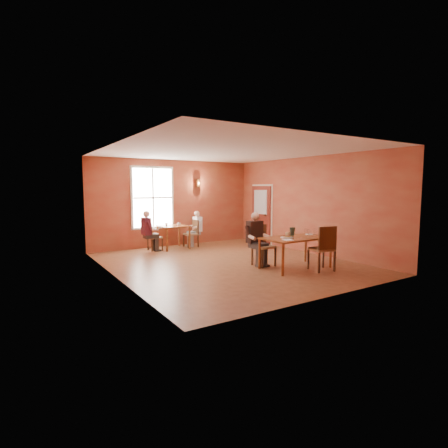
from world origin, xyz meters
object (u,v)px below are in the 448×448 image
chair_empty (322,248)px  second_table (173,237)px  diner_maroon (154,231)px  diner_main (265,240)px  chair_diner_main (264,246)px  diner_white (192,230)px  chair_diner_white (191,233)px  chair_diner_maroon (155,237)px  main_table (295,253)px

chair_empty → second_table: bearing=122.5°
chair_empty → diner_maroon: (-2.50, 4.81, 0.08)m
diner_maroon → diner_main: bearing=23.8°
chair_diner_main → second_table: size_ratio=1.21×
chair_empty → diner_white: 4.94m
chair_diner_main → chair_diner_white: 3.65m
chair_diner_white → chair_diner_maroon: (-1.30, 0.00, -0.02)m
chair_empty → diner_maroon: size_ratio=0.88×
second_table → diner_maroon: size_ratio=0.70×
chair_diner_main → second_table: chair_diner_main is taller
diner_main → diner_maroon: (-1.62, 3.67, -0.04)m
diner_main → diner_maroon: bearing=-66.2°
diner_main → chair_diner_maroon: bearing=-66.6°
chair_diner_white → diner_maroon: size_ratio=0.74×
chair_diner_white → diner_maroon: bearing=90.0°
diner_main → second_table: (-0.94, 3.67, -0.28)m
chair_diner_main → chair_empty: size_ratio=0.96×
chair_diner_maroon → main_table: bearing=26.0°
diner_main → chair_diner_main: bearing=-90.0°
chair_diner_main → diner_white: (-0.26, 3.64, 0.06)m
second_table → diner_main: bearing=-75.6°
second_table → chair_diner_white: 0.65m
chair_diner_main → chair_diner_white: (-0.29, 3.64, -0.07)m
chair_diner_maroon → diner_maroon: (-0.03, 0.00, 0.19)m
diner_white → chair_diner_white: bearing=90.0°
second_table → chair_diner_maroon: 0.65m
diner_white → diner_maroon: (-1.36, 0.00, 0.04)m
main_table → diner_maroon: size_ratio=1.33×
diner_main → diner_maroon: diner_main is taller
diner_main → chair_diner_maroon: diner_main is taller
main_table → diner_white: 4.36m
chair_empty → second_table: size_ratio=1.26×
chair_diner_main → diner_white: 3.65m
second_table → diner_maroon: 0.72m
second_table → chair_diner_maroon: chair_diner_maroon is taller
chair_diner_white → diner_maroon: (-1.33, 0.00, 0.17)m
diner_white → chair_diner_maroon: bearing=90.0°
diner_main → second_table: 3.80m
chair_empty → chair_diner_maroon: chair_empty is taller
second_table → main_table: bearing=-71.4°
chair_diner_white → chair_diner_maroon: 1.30m
diner_white → chair_diner_maroon: (-1.33, 0.00, -0.15)m
main_table → diner_maroon: (-2.12, 4.29, 0.24)m
chair_diner_white → diner_main: bearing=-175.5°
chair_diner_white → diner_maroon: 1.34m
chair_diner_main → chair_diner_maroon: bearing=-66.4°
main_table → chair_diner_white: chair_diner_white is taller
main_table → diner_main: bearing=128.9°
diner_white → diner_main: bearing=-175.9°
main_table → diner_white: diner_white is taller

